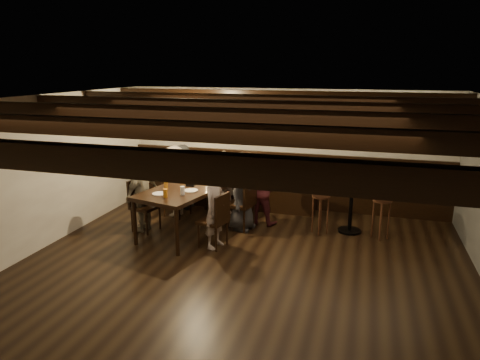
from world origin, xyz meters
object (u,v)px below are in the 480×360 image
(person_left_near, at_px, (174,181))
(person_left_far, at_px, (142,194))
(dining_table, at_px, (193,189))
(bar_stool_left, at_px, (320,213))
(person_right_far, at_px, (215,208))
(chair_left_near, at_px, (176,201))
(chair_left_far, at_px, (145,215))
(person_bench_left, at_px, (182,177))
(high_top_table, at_px, (352,197))
(person_bench_right, at_px, (262,189))
(person_bench_centre, at_px, (224,182))
(chair_right_far, at_px, (214,230))
(bar_stool_right, at_px, (381,218))
(chair_right_near, at_px, (241,213))
(person_right_near, at_px, (243,191))

(person_left_near, distance_m, person_left_far, 0.90)
(dining_table, bearing_deg, bar_stool_left, 24.86)
(person_right_far, distance_m, bar_stool_left, 1.90)
(chair_left_near, xyz_separation_m, bar_stool_left, (2.78, -0.13, 0.07))
(chair_left_far, distance_m, bar_stool_left, 3.07)
(person_bench_left, bearing_deg, high_top_table, -174.16)
(dining_table, height_order, person_bench_right, person_bench_right)
(chair_left_far, relative_size, person_bench_centre, 0.73)
(chair_left_near, xyz_separation_m, person_bench_centre, (0.83, 0.43, 0.33))
(person_bench_centre, bearing_deg, person_bench_left, 9.46)
(chair_right_far, distance_m, bar_stool_right, 2.80)
(person_left_far, xyz_separation_m, high_top_table, (3.50, 0.95, -0.02))
(high_top_table, relative_size, bar_stool_left, 0.99)
(bar_stool_right, bearing_deg, person_bench_left, 164.95)
(person_bench_centre, distance_m, person_left_far, 1.68)
(bar_stool_right, bearing_deg, person_bench_right, 168.76)
(chair_right_far, distance_m, person_bench_centre, 1.70)
(person_bench_centre, bearing_deg, person_left_far, 63.43)
(bar_stool_left, bearing_deg, chair_left_far, -170.94)
(person_left_far, bearing_deg, high_top_table, 117.84)
(chair_right_near, relative_size, person_left_near, 0.70)
(chair_right_near, xyz_separation_m, bar_stool_left, (1.37, 0.19, 0.07))
(person_bench_centre, xyz_separation_m, bar_stool_right, (2.94, -0.51, -0.26))
(person_right_near, distance_m, person_right_far, 0.90)
(chair_right_far, distance_m, high_top_table, 2.45)
(dining_table, bearing_deg, person_right_far, -30.96)
(chair_right_far, xyz_separation_m, person_bench_left, (-1.28, 1.67, 0.38))
(person_bench_right, relative_size, high_top_table, 1.32)
(chair_right_far, distance_m, person_bench_left, 2.14)
(chair_left_near, height_order, person_right_near, person_right_near)
(person_right_far, bearing_deg, chair_right_far, 90.00)
(bar_stool_left, bearing_deg, person_left_near, 172.15)
(person_left_near, height_order, high_top_table, person_left_near)
(person_bench_centre, distance_m, person_bench_right, 0.91)
(chair_left_far, height_order, person_bench_right, person_bench_right)
(person_left_near, xyz_separation_m, person_right_near, (1.46, -0.33, 0.01))
(person_left_near, relative_size, person_left_far, 1.04)
(high_top_table, bearing_deg, person_right_far, -147.89)
(chair_left_near, xyz_separation_m, person_bench_right, (1.68, 0.08, 0.34))
(chair_right_near, bearing_deg, bar_stool_left, -69.52)
(person_bench_left, relative_size, bar_stool_left, 1.33)
(person_bench_left, bearing_deg, chair_left_far, 97.62)
(dining_table, height_order, person_bench_left, person_bench_left)
(person_bench_right, relative_size, person_right_near, 0.92)
(dining_table, distance_m, chair_left_far, 0.97)
(dining_table, height_order, chair_left_far, chair_left_far)
(chair_right_far, relative_size, bar_stool_right, 0.91)
(person_bench_centre, distance_m, person_right_far, 1.68)
(dining_table, relative_size, person_bench_centre, 1.87)
(dining_table, bearing_deg, person_bench_right, 45.00)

